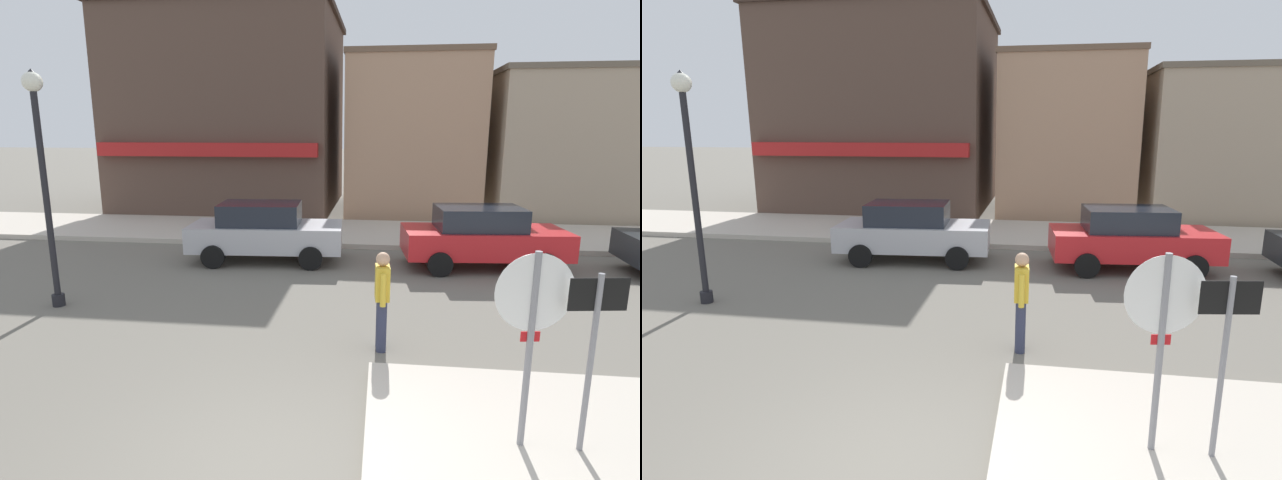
% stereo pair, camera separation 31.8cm
% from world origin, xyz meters
% --- Properties ---
extents(kerb_far, '(80.00, 4.00, 0.15)m').
position_xyz_m(kerb_far, '(0.00, 12.00, 0.07)').
color(kerb_far, beige).
rests_on(kerb_far, ground).
extents(stop_sign, '(0.81, 0.14, 2.30)m').
position_xyz_m(stop_sign, '(2.55, 0.76, 1.52)').
color(stop_sign, gray).
rests_on(stop_sign, ground).
extents(one_way_sign, '(0.60, 0.10, 2.10)m').
position_xyz_m(one_way_sign, '(3.15, 0.73, 1.33)').
color(one_way_sign, gray).
rests_on(one_way_sign, ground).
extents(lamp_post, '(0.36, 0.36, 4.54)m').
position_xyz_m(lamp_post, '(-5.39, 4.49, 2.96)').
color(lamp_post, black).
rests_on(lamp_post, ground).
extents(parked_car_nearest, '(4.11, 2.09, 1.56)m').
position_xyz_m(parked_car_nearest, '(-2.08, 8.44, 0.81)').
color(parked_car_nearest, '#B7B7BC').
rests_on(parked_car_nearest, ground).
extents(parked_car_second, '(4.14, 2.15, 1.56)m').
position_xyz_m(parked_car_second, '(3.53, 8.46, 0.81)').
color(parked_car_second, red).
rests_on(parked_car_second, ground).
extents(pedestrian_crossing_near, '(0.24, 0.55, 1.61)m').
position_xyz_m(pedestrian_crossing_near, '(1.03, 3.28, 0.87)').
color(pedestrian_crossing_near, '#2D334C').
rests_on(pedestrian_crossing_near, ground).
extents(building_corner_shop, '(9.11, 8.45, 8.23)m').
position_xyz_m(building_corner_shop, '(-5.57, 17.98, 4.12)').
color(building_corner_shop, brown).
rests_on(building_corner_shop, ground).
extents(building_storefront_left_near, '(5.30, 5.56, 6.33)m').
position_xyz_m(building_storefront_left_near, '(2.12, 17.32, 3.17)').
color(building_storefront_left_near, tan).
rests_on(building_storefront_left_near, ground).
extents(building_storefront_left_mid, '(8.13, 6.53, 5.66)m').
position_xyz_m(building_storefront_left_mid, '(9.20, 17.50, 2.84)').
color(building_storefront_left_mid, tan).
rests_on(building_storefront_left_mid, ground).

